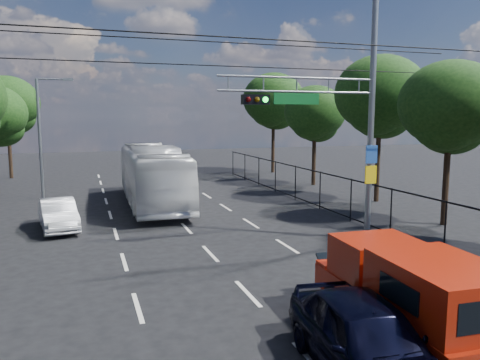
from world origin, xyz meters
name	(u,v)px	position (x,y,z in m)	size (l,w,h in m)	color
lane_markings	(178,219)	(0.00, 14.00, 0.01)	(6.12, 38.00, 0.01)	beige
signal_mast	(344,106)	(5.28, 7.99, 5.24)	(6.43, 0.39, 9.50)	slate
streetlight_left	(43,132)	(-6.33, 22.00, 3.94)	(2.09, 0.22, 7.08)	slate
utility_wires	(202,49)	(0.00, 8.83, 7.23)	(22.00, 5.04, 0.74)	black
fence_right	(338,195)	(7.60, 12.17, 1.03)	(0.06, 34.03, 2.00)	black
tree_right_b	(450,112)	(11.22, 9.02, 5.06)	(4.50, 4.50, 7.31)	black
tree_right_c	(380,101)	(11.82, 15.02, 5.73)	(5.10, 5.10, 8.29)	black
tree_right_d	(315,116)	(11.42, 22.02, 4.85)	(4.32, 4.32, 7.02)	black
tree_right_e	(274,104)	(11.62, 30.02, 5.94)	(5.28, 5.28, 8.58)	black
tree_left_e	(7,108)	(-9.58, 33.02, 5.53)	(4.92, 4.92, 7.99)	black
red_pickup	(408,290)	(2.49, 0.48, 1.08)	(2.29, 5.57, 2.03)	black
navy_hatchback	(367,341)	(0.63, -0.74, 0.78)	(1.83, 4.56, 1.55)	black
white_bus	(153,175)	(-0.54, 18.25, 1.63)	(2.74, 11.70, 3.26)	silver
white_van	(58,214)	(-5.29, 13.64, 0.65)	(1.38, 3.97, 1.31)	silver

